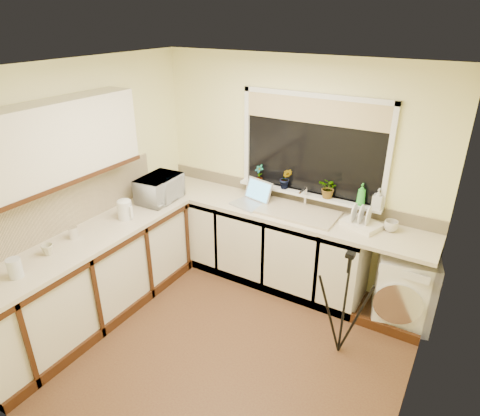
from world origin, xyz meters
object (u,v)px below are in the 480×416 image
kettle (125,210)px  dish_rack (362,224)px  plant_a (259,174)px  cup_left (48,250)px  glass_jug (15,268)px  cup_back (391,226)px  tripod (344,304)px  microwave (159,189)px  plant_b (286,179)px  soap_bottle_clear (378,199)px  washing_machine (404,287)px  steel_jar (73,233)px  plant_d (329,188)px  laptop (253,198)px  soap_bottle_green (361,194)px

kettle → dish_rack: bearing=26.4°
plant_a → cup_left: (-0.95, -2.09, -0.21)m
glass_jug → cup_left: size_ratio=1.59×
glass_jug → cup_back: glass_jug is taller
tripod → glass_jug: bearing=-128.2°
microwave → plant_b: plant_b is taller
glass_jug → soap_bottle_clear: 3.29m
washing_machine → microwave: 2.74m
steel_jar → cup_left: (0.04, -0.31, -0.01)m
kettle → tripod: bearing=7.2°
tripod → soap_bottle_clear: size_ratio=4.98×
kettle → plant_d: bearing=35.7°
laptop → glass_jug: (-0.93, -2.19, 0.02)m
soap_bottle_green → plant_d: bearing=-179.1°
glass_jug → soap_bottle_green: size_ratio=0.72×
dish_rack → plant_b: plant_b is taller
cup_left → dish_rack: bearing=41.0°
plant_b → soap_bottle_clear: plant_b is taller
plant_d → steel_jar: bearing=-135.8°
steel_jar → tripod: bearing=19.3°
soap_bottle_green → cup_left: bearing=-135.4°
steel_jar → cup_back: steel_jar is taller
soap_bottle_green → cup_left: 2.98m
plant_a → cup_back: bearing=-4.8°
soap_bottle_clear → washing_machine: bearing=-26.1°
microwave → cup_back: microwave is taller
laptop → steel_jar: bearing=-110.5°
plant_a → laptop: bearing=-77.6°
kettle → tripod: (2.24, 0.28, -0.48)m
kettle → soap_bottle_green: 2.39m
washing_machine → plant_d: size_ratio=3.37×
glass_jug → steel_jar: bearing=100.3°
tripod → microwave: 2.31m
laptop → plant_d: bearing=30.9°
laptop → cup_back: (1.46, 0.12, -0.01)m
dish_rack → cup_back: (0.26, 0.06, 0.03)m
microwave → plant_d: (1.70, 0.69, 0.12)m
tripod → plant_a: bearing=163.3°
microwave → steel_jar: bearing=169.9°
plant_b → cup_back: plant_b is taller
laptop → cup_back: bearing=18.5°
microwave → plant_b: size_ratio=2.13×
laptop → tripod: size_ratio=0.40×
microwave → soap_bottle_clear: bearing=-76.2°
soap_bottle_clear → cup_back: soap_bottle_clear is taller
plant_b → kettle: bearing=-134.6°
soap_bottle_green → soap_bottle_clear: size_ratio=1.08×
soap_bottle_green → soap_bottle_clear: soap_bottle_green is taller
washing_machine → soap_bottle_green: bearing=147.9°
steel_jar → soap_bottle_green: 2.80m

